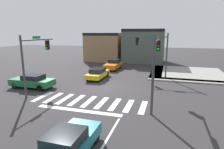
# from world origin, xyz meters

# --- Properties ---
(ground_plane) EXTENTS (120.00, 120.00, 0.00)m
(ground_plane) POSITION_xyz_m (0.00, 0.00, 0.00)
(ground_plane) COLOR #302D30
(crosswalk_near) EXTENTS (9.66, 2.83, 0.01)m
(crosswalk_near) POSITION_xyz_m (0.00, -4.50, 0.00)
(crosswalk_near) COLOR silver
(crosswalk_near) RESTS_ON ground_plane
(bike_detector_marking) EXTENTS (1.13, 1.13, 0.01)m
(bike_detector_marking) POSITION_xyz_m (1.89, -9.23, 0.00)
(bike_detector_marking) COLOR yellow
(bike_detector_marking) RESTS_ON ground_plane
(curb_corner_northeast) EXTENTS (10.00, 10.60, 0.15)m
(curb_corner_northeast) POSITION_xyz_m (8.49, 9.42, 0.07)
(curb_corner_northeast) COLOR gray
(curb_corner_northeast) RESTS_ON ground_plane
(storefront_row) EXTENTS (15.37, 6.53, 6.42)m
(storefront_row) POSITION_xyz_m (-1.95, 19.14, 3.07)
(storefront_row) COLOR #93704C
(storefront_row) RESTS_ON ground_plane
(traffic_signal_southeast) EXTENTS (0.32, 5.95, 5.60)m
(traffic_signal_southeast) POSITION_xyz_m (5.32, -3.29, 3.89)
(traffic_signal_southeast) COLOR #383A3D
(traffic_signal_southeast) RESTS_ON ground_plane
(traffic_signal_northeast) EXTENTS (4.92, 0.32, 5.70)m
(traffic_signal_northeast) POSITION_xyz_m (4.36, 5.97, 3.91)
(traffic_signal_northeast) COLOR #383A3D
(traffic_signal_northeast) RESTS_ON ground_plane
(traffic_signal_southwest) EXTENTS (0.32, 4.73, 5.52)m
(traffic_signal_southwest) POSITION_xyz_m (-5.75, -3.59, 3.80)
(traffic_signal_southwest) COLOR #383A3D
(traffic_signal_southwest) RESTS_ON ground_plane
(car_yellow) EXTENTS (1.74, 4.45, 1.34)m
(car_yellow) POSITION_xyz_m (-2.16, 3.42, 0.70)
(car_yellow) COLOR gold
(car_yellow) RESTS_ON ground_plane
(car_orange) EXTENTS (1.87, 4.68, 1.52)m
(car_orange) POSITION_xyz_m (-2.11, 10.44, 0.78)
(car_orange) COLOR orange
(car_orange) RESTS_ON ground_plane
(car_green) EXTENTS (4.59, 1.86, 1.43)m
(car_green) POSITION_xyz_m (-7.33, -2.38, 0.73)
(car_green) COLOR #1E6638
(car_green) RESTS_ON ground_plane
(car_teal) EXTENTS (1.75, 4.11, 1.42)m
(car_teal) POSITION_xyz_m (2.05, -11.62, 0.72)
(car_teal) COLOR #196B70
(car_teal) RESTS_ON ground_plane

